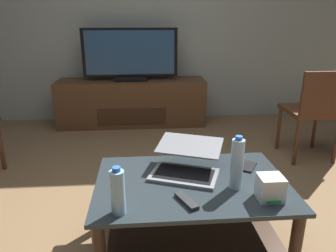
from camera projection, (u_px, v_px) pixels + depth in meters
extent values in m
plane|color=olive|center=(163.00, 233.00, 2.00)|extent=(7.68, 7.68, 0.00)
cube|color=#A8B2A8|center=(149.00, 7.00, 3.90)|extent=(6.40, 0.12, 2.80)
cube|color=#2D383D|center=(192.00, 183.00, 1.74)|extent=(1.04, 0.70, 0.02)
cube|color=#472D1E|center=(190.00, 225.00, 1.82)|extent=(0.92, 0.61, 0.02)
cylinder|color=#472D1E|center=(295.00, 249.00, 1.56)|extent=(0.06, 0.06, 0.42)
cylinder|color=#472D1E|center=(111.00, 193.00, 2.05)|extent=(0.06, 0.06, 0.42)
cylinder|color=#472D1E|center=(254.00, 187.00, 2.13)|extent=(0.06, 0.06, 0.42)
cube|color=brown|center=(132.00, 102.00, 3.95)|extent=(1.79, 0.46, 0.56)
cube|color=#432A18|center=(132.00, 116.00, 3.77)|extent=(0.81, 0.01, 0.20)
cube|color=black|center=(131.00, 78.00, 3.83)|extent=(0.39, 0.20, 0.05)
cube|color=black|center=(130.00, 53.00, 3.73)|extent=(1.12, 0.04, 0.56)
cube|color=#2D517A|center=(130.00, 53.00, 3.71)|extent=(1.04, 0.01, 0.51)
cube|color=#59331E|center=(310.00, 111.00, 2.97)|extent=(0.44, 0.44, 0.04)
cube|color=#59331E|center=(325.00, 95.00, 2.71)|extent=(0.42, 0.04, 0.40)
cylinder|color=#59331E|center=(315.00, 128.00, 3.24)|extent=(0.04, 0.04, 0.44)
cylinder|color=#59331E|center=(279.00, 129.00, 3.21)|extent=(0.04, 0.04, 0.44)
cylinder|color=#59331E|center=(296.00, 143.00, 2.85)|extent=(0.04, 0.04, 0.44)
cylinder|color=#59331E|center=(1.00, 146.00, 2.77)|extent=(0.04, 0.04, 0.44)
cube|color=gray|center=(184.00, 175.00, 1.78)|extent=(0.43, 0.35, 0.02)
cube|color=black|center=(184.00, 173.00, 1.78)|extent=(0.37, 0.29, 0.00)
cube|color=gray|center=(190.00, 145.00, 1.86)|extent=(0.43, 0.35, 0.05)
cube|color=silver|center=(190.00, 146.00, 1.86)|extent=(0.38, 0.31, 0.04)
cube|color=white|center=(270.00, 188.00, 1.54)|extent=(0.12, 0.11, 0.13)
cube|color=#19D84C|center=(274.00, 202.00, 1.50)|extent=(0.07, 0.00, 0.01)
cylinder|color=#99C6E5|center=(118.00, 193.00, 1.42)|extent=(0.07, 0.07, 0.21)
cylinder|color=blue|center=(116.00, 169.00, 1.38)|extent=(0.04, 0.04, 0.02)
cylinder|color=silver|center=(237.00, 164.00, 1.62)|extent=(0.07, 0.07, 0.27)
cylinder|color=blue|center=(239.00, 138.00, 1.58)|extent=(0.04, 0.04, 0.02)
cube|color=black|center=(248.00, 166.00, 1.89)|extent=(0.13, 0.16, 0.01)
cube|color=#2D2D30|center=(186.00, 201.00, 1.53)|extent=(0.11, 0.16, 0.02)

